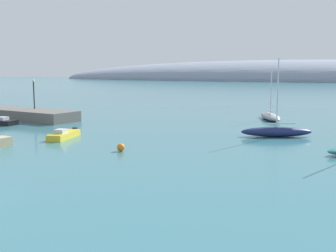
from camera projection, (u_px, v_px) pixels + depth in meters
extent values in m
cube|color=#66605B|center=(14.00, 113.00, 58.97)|extent=(21.74, 7.39, 1.39)
ellipsoid|color=gray|center=(291.00, 81.00, 260.25)|extent=(339.63, 79.05, 25.80)
ellipsoid|color=navy|center=(276.00, 132.00, 42.67)|extent=(7.26, 4.44, 1.02)
cylinder|color=silver|center=(278.00, 93.00, 42.13)|extent=(0.13, 0.13, 7.01)
cube|color=silver|center=(280.00, 124.00, 42.55)|extent=(3.01, 1.43, 0.10)
ellipsoid|color=gray|center=(270.00, 117.00, 57.11)|extent=(5.13, 8.36, 0.90)
cylinder|color=silver|center=(271.00, 91.00, 56.64)|extent=(0.15, 0.15, 6.02)
cube|color=silver|center=(270.00, 110.00, 57.37)|extent=(1.62, 3.45, 0.10)
cube|color=#B2B7C1|center=(2.00, 118.00, 51.85)|extent=(1.27, 1.16, 0.40)
cube|color=yellow|center=(64.00, 135.00, 41.76)|extent=(2.53, 4.89, 0.62)
cube|color=black|center=(75.00, 130.00, 44.24)|extent=(0.45, 0.51, 0.56)
cube|color=#B2B7C1|center=(61.00, 131.00, 41.01)|extent=(1.14, 1.30, 0.40)
sphere|color=orange|center=(121.00, 147.00, 35.09)|extent=(0.67, 0.67, 0.67)
cylinder|color=black|center=(34.00, 95.00, 58.11)|extent=(0.16, 0.16, 3.76)
sphere|color=#EAEACC|center=(33.00, 81.00, 57.84)|extent=(0.36, 0.36, 0.36)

